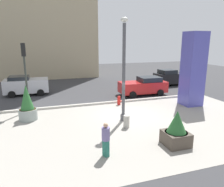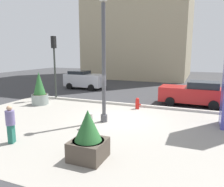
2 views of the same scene
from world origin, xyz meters
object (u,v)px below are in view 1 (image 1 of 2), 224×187
object	(u,v)px
traffic_light_far_side	(25,67)
pedestrian_crossing	(106,138)
potted_plant_curbside	(27,105)
car_far_lane	(144,86)
art_pillar_blue	(193,69)
car_intersection	(26,85)
lamp_post	(124,73)
concrete_bollard	(126,121)
potted_plant_mid_plaza	(176,130)
fire_hydrant	(119,100)
car_passing_lane	(171,77)

from	to	relation	value
traffic_light_far_side	pedestrian_crossing	bearing A→B (deg)	-65.72
potted_plant_curbside	car_far_lane	xyz separation A→B (m)	(10.16, 3.82, -0.13)
art_pillar_blue	car_intersection	bearing A→B (deg)	148.93
lamp_post	concrete_bollard	size ratio (longest dim) A/B	8.50
traffic_light_far_side	car_intersection	distance (m)	5.89
art_pillar_blue	potted_plant_curbside	xyz separation A→B (m)	(-12.27, 0.35, -1.87)
potted_plant_curbside	car_intersection	size ratio (longest dim) A/B	0.58
potted_plant_curbside	lamp_post	bearing A→B (deg)	-18.39
potted_plant_curbside	car_far_lane	world-z (taller)	potted_plant_curbside
potted_plant_mid_plaza	fire_hydrant	xyz separation A→B (m)	(-0.30, 7.38, -0.42)
concrete_bollard	pedestrian_crossing	bearing A→B (deg)	-126.90
potted_plant_curbside	traffic_light_far_side	world-z (taller)	traffic_light_far_side
lamp_post	concrete_bollard	world-z (taller)	lamp_post
car_far_lane	lamp_post	bearing A→B (deg)	-126.61
potted_plant_mid_plaza	car_intersection	world-z (taller)	car_intersection
fire_hydrant	potted_plant_mid_plaza	bearing A→B (deg)	-87.66
fire_hydrant	car_far_lane	xyz separation A→B (m)	(3.38, 2.44, 0.49)
potted_plant_curbside	traffic_light_far_side	bearing A→B (deg)	91.58
traffic_light_far_side	lamp_post	bearing A→B (deg)	-33.43
car_intersection	pedestrian_crossing	bearing A→B (deg)	-73.20
art_pillar_blue	car_far_lane	distance (m)	5.09
concrete_bollard	traffic_light_far_side	world-z (taller)	traffic_light_far_side
car_intersection	concrete_bollard	bearing A→B (deg)	-59.79
potted_plant_mid_plaza	car_passing_lane	distance (m)	15.44
car_passing_lane	car_far_lane	bearing A→B (deg)	-147.24
car_passing_lane	lamp_post	bearing A→B (deg)	-136.03
car_intersection	car_passing_lane	distance (m)	15.75
lamp_post	potted_plant_mid_plaza	world-z (taller)	lamp_post
potted_plant_mid_plaza	traffic_light_far_side	distance (m)	10.97
art_pillar_blue	car_far_lane	xyz separation A→B (m)	(-2.11, 4.17, -2.00)
concrete_bollard	traffic_light_far_side	bearing A→B (deg)	137.93
potted_plant_mid_plaza	concrete_bollard	distance (m)	3.23
traffic_light_far_side	car_passing_lane	distance (m)	16.32
art_pillar_blue	potted_plant_curbside	bearing A→B (deg)	178.35
potted_plant_curbside	car_far_lane	size ratio (longest dim) A/B	0.52
lamp_post	car_intersection	xyz separation A→B (m)	(-6.37, 9.29, -2.17)
concrete_bollard	pedestrian_crossing	size ratio (longest dim) A/B	0.47
potted_plant_mid_plaza	fire_hydrant	world-z (taller)	potted_plant_mid_plaza
lamp_post	potted_plant_mid_plaza	distance (m)	4.82
potted_plant_mid_plaza	pedestrian_crossing	xyz separation A→B (m)	(-3.57, 0.05, 0.08)
concrete_bollard	lamp_post	bearing A→B (deg)	78.01
concrete_bollard	traffic_light_far_side	size ratio (longest dim) A/B	0.15
fire_hydrant	car_intersection	bearing A→B (deg)	140.70
potted_plant_curbside	fire_hydrant	distance (m)	6.95
fire_hydrant	concrete_bollard	distance (m)	4.69
car_intersection	lamp_post	bearing A→B (deg)	-55.58
car_intersection	fire_hydrant	bearing A→B (deg)	-39.30
car_intersection	pedestrian_crossing	size ratio (longest dim) A/B	2.54
car_passing_lane	art_pillar_blue	bearing A→B (deg)	-111.80
art_pillar_blue	pedestrian_crossing	size ratio (longest dim) A/B	3.61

